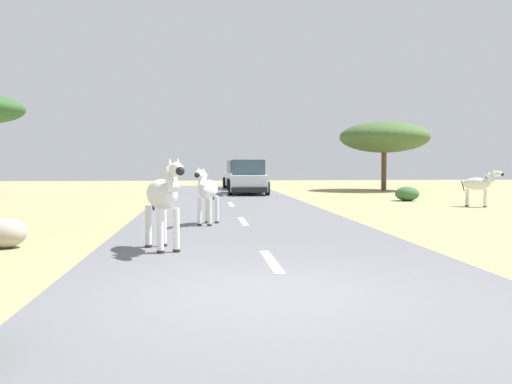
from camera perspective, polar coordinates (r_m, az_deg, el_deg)
name	(u,v)px	position (r m, az deg, el deg)	size (l,w,h in m)	color
ground_plane	(262,295)	(6.71, 0.59, -10.75)	(90.00, 90.00, 0.00)	#998E60
road	(292,293)	(6.75, 3.74, -10.45)	(6.00, 64.00, 0.05)	slate
lane_markings	(307,313)	(5.79, 5.39, -12.44)	(0.16, 56.00, 0.01)	silver
zebra_0	(207,190)	(13.78, -5.11, 0.19)	(0.72, 1.51, 1.47)	silver
zebra_1	(479,184)	(21.69, 22.26, 0.74)	(1.28, 1.04, 1.39)	silver
zebra_3	(163,196)	(9.78, -9.66, -0.38)	(0.90, 1.65, 1.64)	silver
car_0	(242,176)	(33.33, -1.52, 1.70)	(2.19, 4.42, 1.74)	white
car_1	(248,178)	(27.93, -0.80, 1.45)	(2.23, 4.44, 1.74)	silver
tree_2	(384,137)	(33.27, 13.26, 5.60)	(5.27, 5.27, 4.09)	brown
bush_1	(407,194)	(24.19, 15.50, -0.18)	(1.02, 0.92, 0.61)	#386633
rock_3	(4,233)	(11.35, -24.83, -3.90)	(0.83, 0.67, 0.57)	#A89E8C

